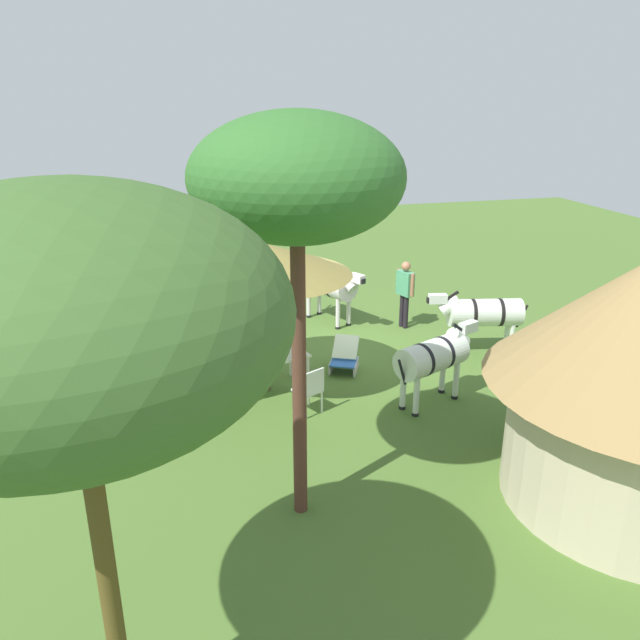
{
  "coord_description": "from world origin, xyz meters",
  "views": [
    {
      "loc": [
        3.84,
        12.53,
        5.56
      ],
      "look_at": [
        0.71,
        0.54,
        1.0
      ],
      "focal_mm": 34.92,
      "sensor_mm": 36.0,
      "label": 1
    }
  ],
  "objects_px": {
    "patio_chair_east_end": "(310,388)",
    "standing_watcher": "(405,288)",
    "zebra_by_umbrella": "(434,356)",
    "zebra_nearest_camera": "(482,313)",
    "patio_chair_near_lawn": "(232,346)",
    "striped_lounge_chair": "(344,358)",
    "patio_dining_table": "(267,359)",
    "acacia_tree_right_background": "(297,180)",
    "acacia_tree_behind_hut": "(69,318)",
    "zebra_toward_hut": "(330,284)",
    "guest_beside_umbrella": "(177,367)",
    "shade_umbrella": "(264,259)"
  },
  "relations": [
    {
      "from": "patio_chair_east_end",
      "to": "standing_watcher",
      "type": "xyz_separation_m",
      "value": [
        -3.32,
        -3.76,
        0.5
      ]
    },
    {
      "from": "zebra_by_umbrella",
      "to": "zebra_nearest_camera",
      "type": "bearing_deg",
      "value": 110.16
    },
    {
      "from": "patio_chair_near_lawn",
      "to": "striped_lounge_chair",
      "type": "bearing_deg",
      "value": 139.3
    },
    {
      "from": "patio_dining_table",
      "to": "zebra_nearest_camera",
      "type": "xyz_separation_m",
      "value": [
        -4.98,
        -0.7,
        0.27
      ]
    },
    {
      "from": "zebra_nearest_camera",
      "to": "acacia_tree_right_background",
      "type": "height_order",
      "value": "acacia_tree_right_background"
    },
    {
      "from": "acacia_tree_behind_hut",
      "to": "zebra_toward_hut",
      "type": "bearing_deg",
      "value": -115.39
    },
    {
      "from": "guest_beside_umbrella",
      "to": "acacia_tree_right_background",
      "type": "bearing_deg",
      "value": -149.63
    },
    {
      "from": "zebra_nearest_camera",
      "to": "acacia_tree_behind_hut",
      "type": "height_order",
      "value": "acacia_tree_behind_hut"
    },
    {
      "from": "patio_chair_east_end",
      "to": "guest_beside_umbrella",
      "type": "xyz_separation_m",
      "value": [
        2.3,
        -0.44,
        0.49
      ]
    },
    {
      "from": "patio_chair_near_lawn",
      "to": "zebra_by_umbrella",
      "type": "height_order",
      "value": "zebra_by_umbrella"
    },
    {
      "from": "patio_chair_near_lawn",
      "to": "striped_lounge_chair",
      "type": "relative_size",
      "value": 0.95
    },
    {
      "from": "patio_dining_table",
      "to": "patio_chair_near_lawn",
      "type": "relative_size",
      "value": 1.88
    },
    {
      "from": "striped_lounge_chair",
      "to": "patio_dining_table",
      "type": "bearing_deg",
      "value": 43.05
    },
    {
      "from": "guest_beside_umbrella",
      "to": "zebra_nearest_camera",
      "type": "height_order",
      "value": "guest_beside_umbrella"
    },
    {
      "from": "guest_beside_umbrella",
      "to": "striped_lounge_chair",
      "type": "relative_size",
      "value": 1.77
    },
    {
      "from": "patio_dining_table",
      "to": "acacia_tree_right_background",
      "type": "relative_size",
      "value": 0.31
    },
    {
      "from": "patio_chair_near_lawn",
      "to": "zebra_nearest_camera",
      "type": "xyz_separation_m",
      "value": [
        -5.54,
        0.47,
        0.41
      ]
    },
    {
      "from": "patio_chair_near_lawn",
      "to": "guest_beside_umbrella",
      "type": "height_order",
      "value": "guest_beside_umbrella"
    },
    {
      "from": "zebra_by_umbrella",
      "to": "patio_dining_table",
      "type": "bearing_deg",
      "value": -138.12
    },
    {
      "from": "shade_umbrella",
      "to": "acacia_tree_behind_hut",
      "type": "distance_m",
      "value": 7.08
    },
    {
      "from": "patio_chair_near_lawn",
      "to": "guest_beside_umbrella",
      "type": "distance_m",
      "value": 2.26
    },
    {
      "from": "patio_chair_east_end",
      "to": "standing_watcher",
      "type": "height_order",
      "value": "standing_watcher"
    },
    {
      "from": "patio_dining_table",
      "to": "standing_watcher",
      "type": "height_order",
      "value": "standing_watcher"
    },
    {
      "from": "striped_lounge_chair",
      "to": "patio_chair_near_lawn",
      "type": "bearing_deg",
      "value": 10.49
    },
    {
      "from": "striped_lounge_chair",
      "to": "zebra_by_umbrella",
      "type": "bearing_deg",
      "value": 147.73
    },
    {
      "from": "patio_dining_table",
      "to": "striped_lounge_chair",
      "type": "distance_m",
      "value": 1.86
    },
    {
      "from": "striped_lounge_chair",
      "to": "zebra_nearest_camera",
      "type": "distance_m",
      "value": 3.31
    },
    {
      "from": "standing_watcher",
      "to": "striped_lounge_chair",
      "type": "bearing_deg",
      "value": 115.06
    },
    {
      "from": "striped_lounge_chair",
      "to": "acacia_tree_right_background",
      "type": "bearing_deg",
      "value": 91.5
    },
    {
      "from": "patio_chair_near_lawn",
      "to": "zebra_nearest_camera",
      "type": "bearing_deg",
      "value": 149.6
    },
    {
      "from": "zebra_toward_hut",
      "to": "striped_lounge_chair",
      "type": "bearing_deg",
      "value": 54.24
    },
    {
      "from": "zebra_toward_hut",
      "to": "acacia_tree_right_background",
      "type": "relative_size",
      "value": 0.37
    },
    {
      "from": "patio_dining_table",
      "to": "patio_chair_near_lawn",
      "type": "distance_m",
      "value": 1.3
    },
    {
      "from": "standing_watcher",
      "to": "zebra_nearest_camera",
      "type": "height_order",
      "value": "standing_watcher"
    },
    {
      "from": "patio_chair_near_lawn",
      "to": "zebra_toward_hut",
      "type": "bearing_deg",
      "value": -166.18
    },
    {
      "from": "patio_chair_near_lawn",
      "to": "zebra_toward_hut",
      "type": "xyz_separation_m",
      "value": [
        -2.77,
        -2.28,
        0.5
      ]
    },
    {
      "from": "standing_watcher",
      "to": "acacia_tree_right_background",
      "type": "xyz_separation_m",
      "value": [
        4.12,
        6.43,
        3.57
      ]
    },
    {
      "from": "acacia_tree_right_background",
      "to": "zebra_toward_hut",
      "type": "bearing_deg",
      "value": -108.51
    },
    {
      "from": "standing_watcher",
      "to": "zebra_nearest_camera",
      "type": "xyz_separation_m",
      "value": [
        -1.07,
        1.91,
        -0.09
      ]
    },
    {
      "from": "acacia_tree_right_background",
      "to": "shade_umbrella",
      "type": "bearing_deg",
      "value": -93.27
    },
    {
      "from": "patio_dining_table",
      "to": "zebra_by_umbrella",
      "type": "xyz_separation_m",
      "value": [
        -2.9,
        1.31,
        0.29
      ]
    },
    {
      "from": "guest_beside_umbrella",
      "to": "standing_watcher",
      "type": "height_order",
      "value": "standing_watcher"
    },
    {
      "from": "zebra_nearest_camera",
      "to": "zebra_toward_hut",
      "type": "relative_size",
      "value": 1.14
    },
    {
      "from": "patio_dining_table",
      "to": "patio_chair_east_end",
      "type": "relative_size",
      "value": 1.88
    },
    {
      "from": "guest_beside_umbrella",
      "to": "acacia_tree_right_background",
      "type": "relative_size",
      "value": 0.31
    },
    {
      "from": "patio_chair_east_end",
      "to": "patio_chair_near_lawn",
      "type": "bearing_deg",
      "value": 89.42
    },
    {
      "from": "patio_dining_table",
      "to": "guest_beside_umbrella",
      "type": "relative_size",
      "value": 1.0
    },
    {
      "from": "patio_dining_table",
      "to": "zebra_toward_hut",
      "type": "relative_size",
      "value": 0.85
    },
    {
      "from": "standing_watcher",
      "to": "zebra_nearest_camera",
      "type": "relative_size",
      "value": 0.75
    },
    {
      "from": "patio_dining_table",
      "to": "standing_watcher",
      "type": "relative_size",
      "value": 1.0
    }
  ]
}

